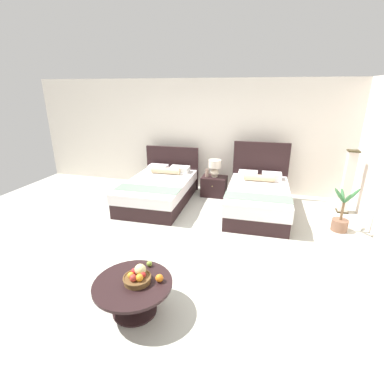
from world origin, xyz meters
name	(u,v)px	position (x,y,z in m)	size (l,w,h in m)	color
ground_plane	(188,239)	(0.00, 0.00, -0.01)	(10.05, 9.29, 0.02)	beige
wall_back	(219,136)	(0.00, 2.84, 1.36)	(10.05, 0.12, 2.72)	silver
bed_near_window	(159,189)	(-1.11, 1.49, 0.30)	(1.41, 2.23, 1.10)	black
bed_near_corner	(258,198)	(1.11, 1.49, 0.32)	(1.31, 2.08, 1.33)	black
nightstand	(214,186)	(0.03, 2.23, 0.24)	(0.59, 0.47, 0.48)	black
table_lamp	(215,166)	(0.03, 2.25, 0.73)	(0.30, 0.30, 0.41)	beige
vase	(207,173)	(-0.15, 2.19, 0.57)	(0.08, 0.08, 0.20)	gray
coffee_table	(133,290)	(-0.12, -1.83, 0.30)	(0.91, 0.91, 0.40)	black
fruit_bowl	(138,277)	(-0.07, -1.79, 0.47)	(0.32, 0.32, 0.19)	brown
loose_apple	(149,264)	(-0.07, -1.48, 0.44)	(0.07, 0.07, 0.07)	#81A339
loose_orange	(159,278)	(0.17, -1.72, 0.45)	(0.09, 0.09, 0.09)	orange
floor_lamp_corner	(347,182)	(2.87, 1.98, 0.67)	(0.22, 0.22, 1.33)	#312A16
potted_palm	(341,219)	(2.63, 1.04, 0.23)	(0.46, 0.48, 0.86)	brown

